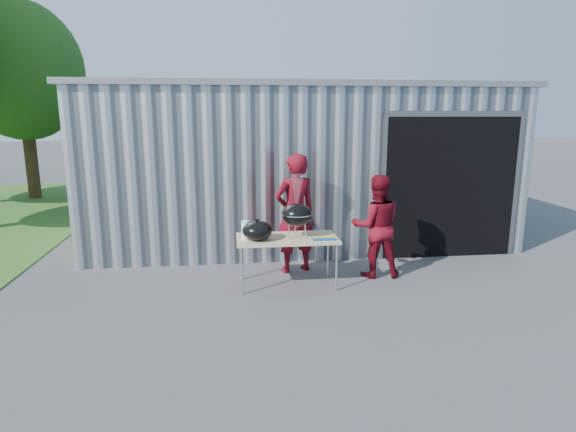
{
  "coord_description": "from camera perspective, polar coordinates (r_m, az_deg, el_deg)",
  "views": [
    {
      "loc": [
        -0.59,
        -6.34,
        2.57
      ],
      "look_at": [
        0.27,
        0.66,
        1.05
      ],
      "focal_mm": 30.0,
      "sensor_mm": 36.0,
      "label": 1
    }
  ],
  "objects": [
    {
      "name": "folding_table",
      "position": [
        7.18,
        -0.11,
        -2.85
      ],
      "size": [
        1.5,
        0.75,
        0.75
      ],
      "color": "tan",
      "rests_on": "ground"
    },
    {
      "name": "building",
      "position": [
        11.08,
        0.85,
        6.83
      ],
      "size": [
        8.2,
        6.2,
        3.1
      ],
      "color": "silver",
      "rests_on": "ground"
    },
    {
      "name": "tree_far",
      "position": [
        16.48,
        -29.04,
        14.76
      ],
      "size": [
        3.47,
        3.47,
        5.74
      ],
      "color": "#442D19",
      "rests_on": "ground"
    },
    {
      "name": "person_cook",
      "position": [
        7.79,
        0.82,
        0.31
      ],
      "size": [
        0.82,
        0.66,
        1.94
      ],
      "primitive_type": "imported",
      "rotation": [
        0.0,
        0.0,
        3.46
      ],
      "color": "#600915",
      "rests_on": "ground"
    },
    {
      "name": "grill_lid",
      "position": [
        7.0,
        -3.66,
        -1.73
      ],
      "size": [
        0.44,
        0.44,
        0.32
      ],
      "color": "black",
      "rests_on": "folding_table"
    },
    {
      "name": "paper_towels",
      "position": [
        7.04,
        -5.06,
        -1.69
      ],
      "size": [
        0.12,
        0.12,
        0.28
      ],
      "primitive_type": "cylinder",
      "color": "white",
      "rests_on": "folding_table"
    },
    {
      "name": "kettle_grill",
      "position": [
        7.09,
        1.05,
        0.74
      ],
      "size": [
        0.46,
        0.46,
        0.94
      ],
      "color": "black",
      "rests_on": "folding_table"
    },
    {
      "name": "ground",
      "position": [
        6.86,
        -1.57,
        -9.83
      ],
      "size": [
        80.0,
        80.0,
        0.0
      ],
      "primitive_type": "plane",
      "color": "#424244"
    },
    {
      "name": "foil_box",
      "position": [
        7.0,
        4.27,
        -2.68
      ],
      "size": [
        0.32,
        0.06,
        0.06
      ],
      "color": "#174595",
      "rests_on": "folding_table"
    },
    {
      "name": "white_tub",
      "position": [
        7.3,
        -4.58,
        -1.92
      ],
      "size": [
        0.2,
        0.15,
        0.1
      ],
      "primitive_type": "cube",
      "color": "white",
      "rests_on": "folding_table"
    },
    {
      "name": "person_bystander",
      "position": [
        7.71,
        10.41,
        -1.19
      ],
      "size": [
        0.83,
        0.67,
        1.63
      ],
      "primitive_type": "imported",
      "rotation": [
        0.0,
        0.0,
        3.07
      ],
      "color": "#600915",
      "rests_on": "ground"
    }
  ]
}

